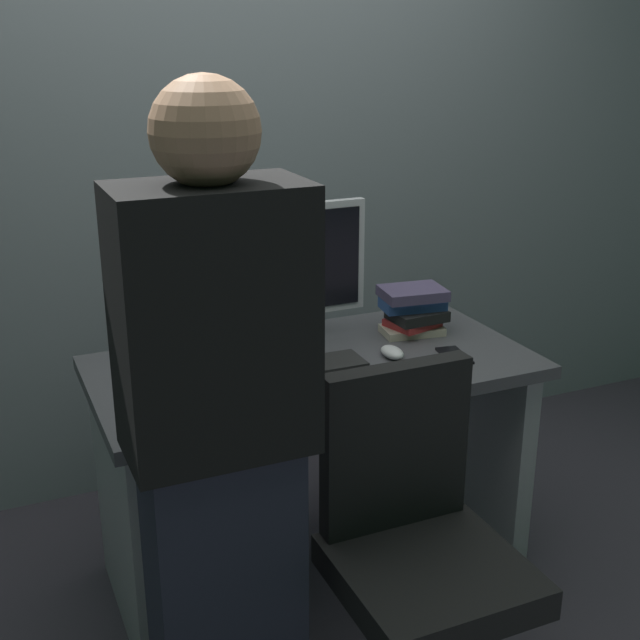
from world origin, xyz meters
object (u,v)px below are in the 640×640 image
person_at_desk (219,451)px  monitor (286,268)px  keyboard (295,369)px  cell_phone (454,356)px  mouse (392,352)px  office_chair (419,573)px  book_stack (413,309)px  cup_near_keyboard (206,384)px  desk (314,432)px

person_at_desk → monitor: (0.45, 0.74, 0.17)m
monitor → keyboard: (-0.06, -0.22, -0.25)m
person_at_desk → cell_phone: bearing=26.2°
mouse → person_at_desk: bearing=-144.2°
office_chair → keyboard: (-0.09, 0.60, 0.34)m
office_chair → book_stack: bearing=62.0°
person_at_desk → keyboard: bearing=53.3°
mouse → cell_phone: bearing=-22.6°
cell_phone → mouse: bearing=166.5°
person_at_desk → book_stack: bearing=37.6°
monitor → cup_near_keyboard: monitor is taller
cup_near_keyboard → cell_phone: 0.79m
desk → person_at_desk: 0.82m
office_chair → book_stack: office_chair is taller
office_chair → cell_phone: (0.41, 0.51, 0.33)m
keyboard → mouse: size_ratio=4.30×
person_at_desk → cell_phone: size_ratio=11.38×
mouse → cell_phone: (0.18, -0.07, -0.01)m
book_stack → cell_phone: (0.01, -0.24, -0.08)m
desk → mouse: size_ratio=13.39×
person_at_desk → cell_phone: person_at_desk is taller
cell_phone → person_at_desk: bearing=-144.8°
monitor → person_at_desk: bearing=-121.3°
person_at_desk → mouse: 0.88m
cup_near_keyboard → cell_phone: bearing=-0.6°
desk → book_stack: book_stack is taller
cup_near_keyboard → book_stack: book_stack is taller
keyboard → cup_near_keyboard: bearing=-164.1°
monitor → cell_phone: bearing=-34.9°
desk → book_stack: (0.40, 0.10, 0.32)m
office_chair → book_stack: 0.95m
monitor → book_stack: 0.47m
mouse → cup_near_keyboard: bearing=-173.9°
keyboard → cell_phone: bearing=-8.5°
person_at_desk → cell_phone: 1.00m
person_at_desk → book_stack: (0.88, 0.68, -0.00)m
book_stack → desk: bearing=-166.5°
office_chair → mouse: bearing=68.5°
desk → keyboard: size_ratio=3.11×
office_chair → cell_phone: bearing=51.3°
desk → keyboard: (-0.09, -0.06, 0.25)m
office_chair → keyboard: 0.69m
keyboard → cell_phone: (0.50, -0.09, -0.01)m
desk → monitor: (-0.02, 0.16, 0.50)m
book_stack → cell_phone: bearing=-87.5°
book_stack → cell_phone: 0.25m
book_stack → person_at_desk: bearing=-142.4°
desk → person_at_desk: person_at_desk is taller
keyboard → desk: bearing=35.3°
mouse → cell_phone: size_ratio=0.69×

